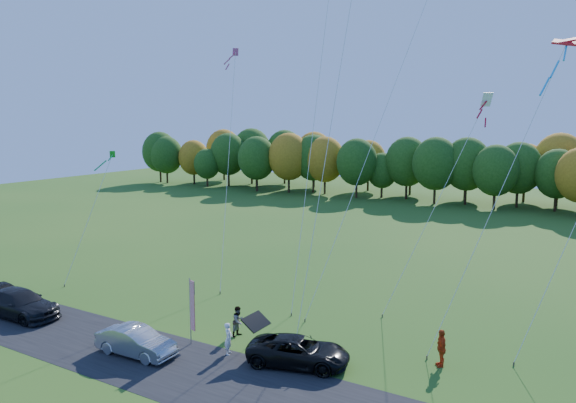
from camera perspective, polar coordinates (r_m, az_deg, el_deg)
The scene contains 18 objects.
ground at distance 31.98m, azimuth -5.77°, elevation -13.92°, with size 160.00×160.00×0.00m, color #214F15.
asphalt_strip at distance 29.17m, azimuth -10.72°, elevation -16.33°, with size 90.00×6.00×0.01m, color black.
tree_line at distance 81.41m, azimuth 18.25°, elevation -0.44°, with size 116.00×12.00×10.00m, color #1E4711, non-canonical shape.
black_suv at distance 28.81m, azimuth 1.08°, elevation -14.97°, with size 2.35×5.09×1.41m, color black.
silver_sedan at distance 30.89m, azimuth -15.18°, elevation -13.56°, with size 1.55×4.43×1.46m, color #A0A1A4.
dark_truck_a at distance 38.85m, azimuth -25.62°, elevation -9.32°, with size 2.31×5.69×1.65m, color black.
person_tailgate_a at distance 30.10m, azimuth -6.06°, elevation -13.67°, with size 0.61×0.40×1.69m, color white.
person_tailgate_b at distance 32.32m, azimuth -5.06°, elevation -12.02°, with size 0.83×0.65×1.72m, color gray.
person_east at distance 29.57m, azimuth 15.30°, elevation -14.15°, with size 1.10×0.46×1.89m, color #C43A12.
feather_flag at distance 30.99m, azimuth -9.74°, elevation -10.31°, with size 0.47×0.20×3.69m.
kite_delta_blue at distance 37.86m, azimuth 3.04°, elevation 11.63°, with size 3.52×10.26×28.06m.
kite_parafoil_orange at distance 37.26m, azimuth 9.33°, elevation 7.86°, with size 5.83×13.56×24.04m.
kite_delta_red at distance 34.23m, azimuth 5.22°, elevation 13.94°, with size 2.66×9.29×24.83m.
kite_parafoil_rainbow at distance 30.94m, azimuth 20.63°, elevation 0.58°, with size 6.21×7.31×16.63m.
kite_diamond_green at distance 44.87m, azimuth -19.39°, elevation -1.02°, with size 0.90×5.71×9.84m.
kite_diamond_white at distance 35.99m, azimuth 14.75°, elevation -0.40°, with size 5.08×6.47×14.15m.
kite_diamond_pink at distance 41.78m, azimuth -6.09°, elevation 3.77°, with size 3.95×7.32×17.81m.
kite_diamond_blue_low at distance 31.79m, azimuth 25.76°, elevation -5.62°, with size 3.40×5.64×10.21m.
Camera 1 is at (17.95, -23.45, 12.25)m, focal length 35.00 mm.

